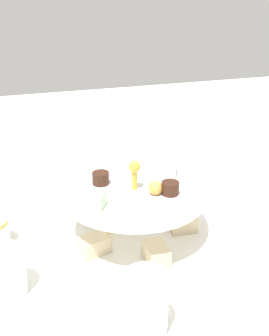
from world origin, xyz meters
TOP-DOWN VIEW (x-y plane):
  - ground_plane at (0.00, 0.00)m, footprint 2.40×2.40m
  - tiered_serving_stand at (0.00, -0.00)m, footprint 0.31×0.31m
  - water_glass_tall_right at (-0.13, -0.20)m, footprint 0.07×0.07m
  - water_glass_short_left at (0.23, 0.07)m, footprint 0.06×0.06m
  - butter_knife_right at (0.15, -0.25)m, footprint 0.16×0.09m
  - water_glass_mid_back at (0.06, 0.21)m, footprint 0.06×0.06m

SIDE VIEW (x-z plane):
  - ground_plane at x=0.00m, z-range 0.00..0.00m
  - butter_knife_right at x=0.15m, z-range 0.00..0.00m
  - water_glass_short_left at x=0.23m, z-range 0.00..0.07m
  - tiered_serving_stand at x=0.00m, z-range -0.03..0.12m
  - water_glass_mid_back at x=0.06m, z-range 0.00..0.09m
  - water_glass_tall_right at x=-0.13m, z-range 0.00..0.11m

